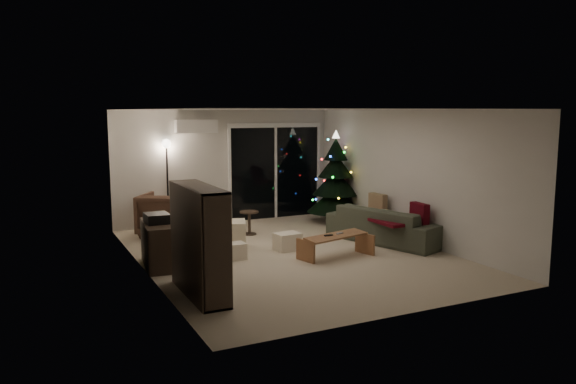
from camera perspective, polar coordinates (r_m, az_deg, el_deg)
name	(u,v)px	position (r m, az deg, el deg)	size (l,w,h in m)	color
room	(278,185)	(11.17, -1.04, 0.73)	(6.50, 7.51, 2.60)	beige
bookshelf	(186,242)	(7.59, -10.33, -5.06)	(0.38, 1.49, 1.49)	#2D261E
media_cabinet	(158,245)	(9.25, -13.08, -5.23)	(0.43, 1.14, 0.71)	#2D261E
stereo	(157,218)	(9.16, -13.17, -2.60)	(0.36, 0.43, 0.15)	black
armchair	(165,214)	(11.47, -12.36, -2.23)	(0.92, 0.95, 0.86)	#452D26
ottoman	(230,235)	(10.27, -5.90, -4.33)	(0.55, 0.55, 0.50)	#F2E7CA
cardboard_box_a	(234,251)	(9.54, -5.53, -6.00)	(0.38, 0.29, 0.27)	beige
cardboard_box_b	(287,241)	(10.10, -0.06, -5.04)	(0.44, 0.33, 0.31)	beige
side_table	(249,223)	(11.36, -3.95, -3.14)	(0.38, 0.38, 0.48)	#2D261E
floor_lamp	(168,185)	(12.17, -12.13, 0.68)	(0.29, 0.29, 1.83)	black
sofa	(386,225)	(10.84, 9.96, -3.28)	(2.29, 0.90, 0.67)	#3A402D
sofa_throw	(382,217)	(10.75, 9.54, -2.55)	(0.72, 1.65, 0.06)	#3E0912
cushion_a	(378,205)	(11.45, 9.10, -1.27)	(0.13, 0.44, 0.44)	#97815A
cushion_b	(419,215)	(10.43, 13.20, -2.31)	(0.13, 0.44, 0.44)	#3E0912
coffee_table	(336,246)	(9.62, 4.90, -5.51)	(1.23, 0.43, 0.39)	#995E38
remote_a	(328,235)	(9.49, 4.14, -4.41)	(0.15, 0.05, 0.02)	black
remote_b	(340,233)	(9.66, 5.27, -4.20)	(0.14, 0.04, 0.02)	slate
christmas_tree	(336,177)	(12.55, 4.85, 1.57)	(1.27, 1.27, 2.05)	black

